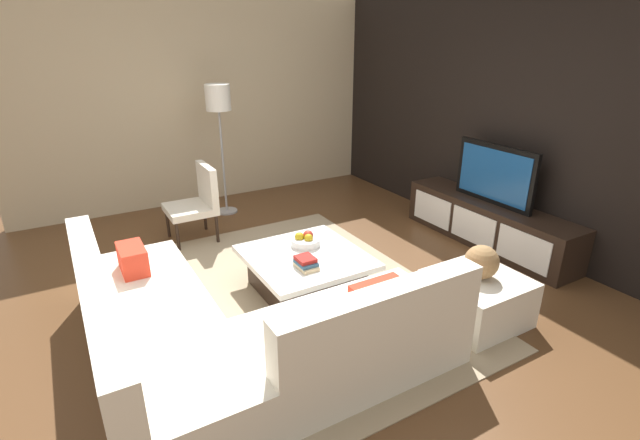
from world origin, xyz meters
TOP-DOWN VIEW (x-y plane):
  - ground_plane at (0.00, 0.00)m, footprint 14.00×14.00m
  - feature_wall_back at (0.00, 2.70)m, footprint 6.40×0.12m
  - side_wall_left at (-3.20, 0.20)m, footprint 0.12×5.20m
  - area_rug at (-0.10, 0.00)m, footprint 3.34×2.40m
  - media_console at (0.00, 2.40)m, footprint 2.12×0.48m
  - television at (0.00, 2.40)m, footprint 1.00×0.06m
  - sectional_couch at (0.52, -0.87)m, footprint 2.39×2.37m
  - coffee_table at (-0.10, 0.10)m, footprint 1.06×1.02m
  - accent_chair_near at (-1.81, -0.38)m, footprint 0.54×0.53m
  - floor_lamp at (-2.48, 0.18)m, footprint 0.31×0.31m
  - ottoman at (1.01, 1.11)m, footprint 0.70×0.70m
  - fruit_bowl at (-0.28, 0.20)m, footprint 0.28×0.28m
  - decorative_ball at (1.01, 1.11)m, footprint 0.28×0.28m
  - book_stack at (0.12, -0.02)m, footprint 0.22×0.15m

SIDE VIEW (x-z plane):
  - ground_plane at x=0.00m, z-range 0.00..0.00m
  - area_rug at x=-0.10m, z-range 0.00..0.01m
  - ottoman at x=1.01m, z-range 0.00..0.40m
  - coffee_table at x=-0.10m, z-range 0.01..0.39m
  - media_console at x=0.00m, z-range 0.00..0.50m
  - sectional_couch at x=0.52m, z-range -0.12..0.67m
  - book_stack at x=0.12m, z-range 0.38..0.47m
  - fruit_bowl at x=-0.28m, z-range 0.36..0.50m
  - accent_chair_near at x=-1.81m, z-range 0.05..0.92m
  - decorative_ball at x=1.01m, z-range 0.40..0.68m
  - television at x=0.00m, z-range 0.50..1.15m
  - feature_wall_back at x=0.00m, z-range 0.00..2.80m
  - side_wall_left at x=-3.20m, z-range 0.00..2.80m
  - floor_lamp at x=-2.48m, z-range 0.57..2.25m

